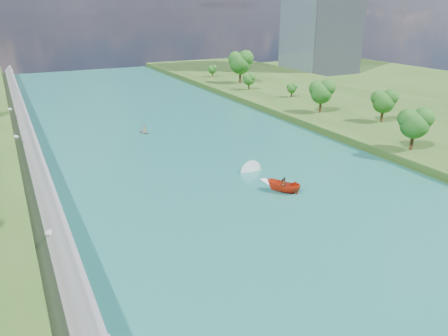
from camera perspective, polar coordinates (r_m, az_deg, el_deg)
ground at (r=56.24m, az=5.79°, el=-5.26°), size 260.00×260.00×0.00m
river_water at (r=72.50m, az=-2.67°, el=0.91°), size 55.00×240.00×0.10m
berm_east at (r=102.09m, az=23.67°, el=5.41°), size 44.00×240.00×1.50m
riprap_bank at (r=65.38m, az=-23.40°, el=-1.44°), size 4.70×236.00×4.31m
trees_east at (r=88.33m, az=22.13°, el=7.29°), size 18.07×134.67×11.63m
motorboat at (r=61.49m, az=7.20°, el=-2.06°), size 4.38×19.21×2.11m
raft at (r=89.78m, az=-10.33°, el=4.74°), size 2.74×3.14×1.62m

